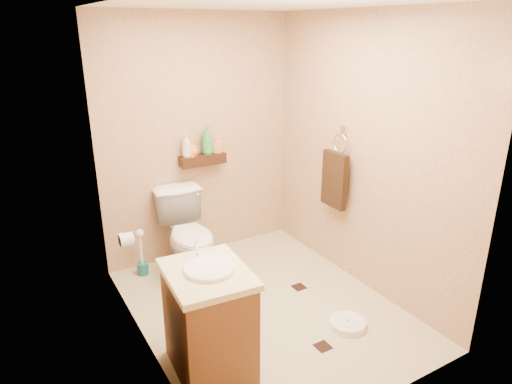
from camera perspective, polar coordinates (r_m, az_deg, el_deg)
ground at (r=4.01m, az=1.01°, el=-14.21°), size 2.50×2.50×0.00m
wall_back at (r=4.55m, az=-7.19°, el=6.45°), size 2.00×0.04×2.40m
wall_front at (r=2.57m, az=15.93°, el=-4.94°), size 2.00×0.04×2.40m
wall_left at (r=3.10m, az=-14.82°, el=-0.51°), size 0.04×2.50×2.40m
wall_right at (r=4.07m, az=13.24°, el=4.47°), size 0.04×2.50×2.40m
ceiling at (r=3.32m, az=1.28°, el=22.54°), size 2.00×2.50×0.02m
wall_shelf at (r=4.53m, az=-6.68°, el=4.04°), size 0.46×0.14×0.10m
floor_accents at (r=3.99m, az=1.49°, el=-14.32°), size 1.25×1.39×0.01m
toilet at (r=4.33m, az=-8.36°, el=-5.48°), size 0.52×0.83×0.81m
vanity at (r=3.20m, az=-5.89°, el=-15.57°), size 0.56×0.67×0.89m
bathroom_scale at (r=3.84m, az=11.37°, el=-15.82°), size 0.31×0.31×0.06m
toilet_brush at (r=4.53m, az=-14.08°, el=-8.09°), size 0.11×0.11×0.47m
towel_ring at (r=4.27m, az=9.84°, el=1.83°), size 0.12×0.30×0.76m
toilet_paper at (r=3.93m, az=-15.92°, el=-5.71°), size 0.12×0.11×0.12m
bottle_a at (r=4.42m, az=-8.70°, el=5.81°), size 0.13×0.13×0.23m
bottle_b at (r=4.45m, az=-8.09°, el=5.44°), size 0.09×0.09×0.16m
bottle_c at (r=4.46m, az=-7.90°, el=5.27°), size 0.11×0.11×0.13m
bottle_d at (r=4.50m, az=-6.13°, el=6.50°), size 0.14×0.14×0.28m
bottle_e at (r=4.56m, az=-4.81°, el=5.93°), size 0.10×0.10×0.16m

